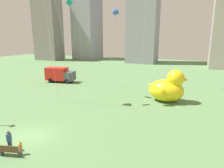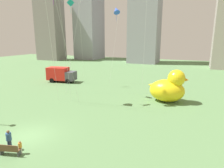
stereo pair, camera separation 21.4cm
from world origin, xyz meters
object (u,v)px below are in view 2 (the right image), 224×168
(giant_inflatable_duck, at_px, (168,88))
(person_child, at_px, (20,147))
(person_adult, at_px, (9,139))
(kite_blue, at_px, (116,10))
(kite_teal, at_px, (72,7))
(park_bench, at_px, (9,150))
(box_truck, at_px, (61,75))

(giant_inflatable_duck, bearing_deg, person_child, -116.18)
(person_adult, bearing_deg, person_child, -3.80)
(kite_blue, distance_m, kite_teal, 7.53)
(park_bench, bearing_deg, person_child, 42.60)
(giant_inflatable_duck, distance_m, kite_teal, 20.45)
(person_adult, relative_size, kite_blue, 0.12)
(giant_inflatable_duck, xyz_separation_m, kite_teal, (-16.70, 2.88, 11.45))
(box_truck, distance_m, kite_blue, 15.85)
(giant_inflatable_duck, height_order, kite_teal, kite_teal)
(park_bench, xyz_separation_m, person_child, (0.54, 0.49, 0.09))
(person_child, relative_size, box_truck, 0.18)
(giant_inflatable_duck, xyz_separation_m, box_truck, (-20.81, 4.30, -0.44))
(giant_inflatable_duck, relative_size, box_truck, 0.92)
(park_bench, distance_m, box_truck, 24.81)
(person_adult, bearing_deg, park_bench, -41.09)
(giant_inflatable_duck, bearing_deg, box_truck, 168.32)
(giant_inflatable_duck, height_order, kite_blue, kite_blue)
(park_bench, distance_m, kite_blue, 27.39)
(person_adult, distance_m, kite_teal, 24.40)
(giant_inflatable_duck, bearing_deg, person_adult, -119.45)
(person_child, xyz_separation_m, kite_blue, (-1.99, 23.80, 12.47))
(park_bench, xyz_separation_m, kite_blue, (-1.46, 24.29, 12.57))
(person_child, height_order, kite_teal, kite_teal)
(kite_teal, bearing_deg, person_adult, -69.99)
(kite_teal, bearing_deg, kite_blue, 32.02)
(park_bench, distance_m, kite_teal, 25.27)
(person_child, bearing_deg, kite_teal, 112.93)
(box_truck, relative_size, kite_blue, 0.42)
(park_bench, bearing_deg, kite_blue, 93.44)
(box_truck, relative_size, kite_teal, 0.39)
(person_adult, xyz_separation_m, kite_blue, (-0.80, 23.72, 12.15))
(person_adult, xyz_separation_m, giant_inflatable_duck, (9.51, 16.85, 0.98))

